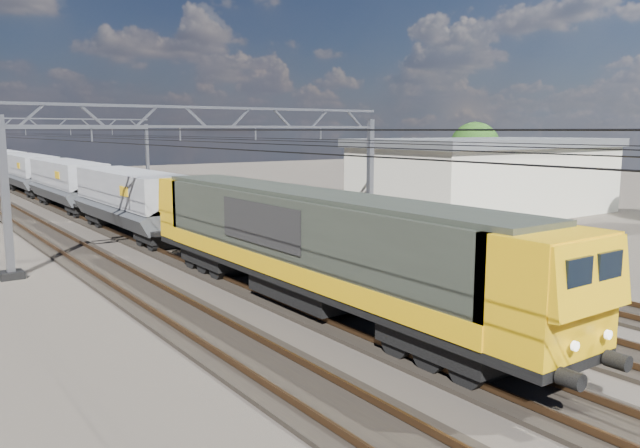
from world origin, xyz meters
TOP-DOWN VIEW (x-y plane):
  - ground at (0.00, 0.00)m, footprint 160.00×160.00m
  - track_outer_west at (-6.00, 0.00)m, footprint 2.60×140.00m
  - track_loco at (-2.00, 0.00)m, footprint 2.60×140.00m
  - track_inner_east at (2.00, 0.00)m, footprint 2.60×140.00m
  - track_outer_east at (6.00, 0.00)m, footprint 2.60×140.00m
  - catenary_gantry_mid at (0.00, 4.00)m, footprint 19.90×0.90m
  - catenary_gantry_far at (0.00, 40.00)m, footprint 19.90×0.90m
  - overhead_wires at (0.00, 8.00)m, footprint 12.03×140.00m
  - locomotive at (-2.00, -6.57)m, footprint 2.76×21.10m
  - hopper_wagon_lead at (-2.00, 11.13)m, footprint 3.38×13.00m
  - hopper_wagon_mid at (-2.00, 25.33)m, footprint 3.38×13.00m
  - hopper_wagon_third at (-2.00, 39.53)m, footprint 3.38×13.00m
  - hopper_wagon_fourth at (-2.00, 53.73)m, footprint 3.38×13.00m
  - industrial_shed at (22.00, 6.00)m, footprint 18.60×10.60m
  - tree_far at (30.32, 13.79)m, footprint 5.03×4.63m

SIDE VIEW (x-z plane):
  - ground at x=0.00m, z-range 0.00..0.00m
  - track_outer_west at x=-6.00m, z-range -0.08..0.22m
  - track_loco at x=-2.00m, z-range -0.08..0.22m
  - track_inner_east at x=2.00m, z-range -0.08..0.22m
  - track_outer_east at x=6.00m, z-range -0.08..0.22m
  - hopper_wagon_lead at x=-2.00m, z-range 0.60..3.86m
  - hopper_wagon_mid at x=-2.00m, z-range 0.60..3.86m
  - hopper_wagon_third at x=-2.00m, z-range 0.60..3.86m
  - hopper_wagon_fourth at x=-2.00m, z-range 0.60..3.86m
  - locomotive at x=-2.00m, z-range 0.52..4.14m
  - industrial_shed at x=22.00m, z-range 0.03..5.43m
  - catenary_gantry_mid at x=0.00m, z-range 0.35..7.46m
  - catenary_gantry_far at x=0.00m, z-range 0.35..7.46m
  - tree_far at x=30.32m, z-range 0.91..7.62m
  - overhead_wires at x=0.00m, z-range 5.48..6.02m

